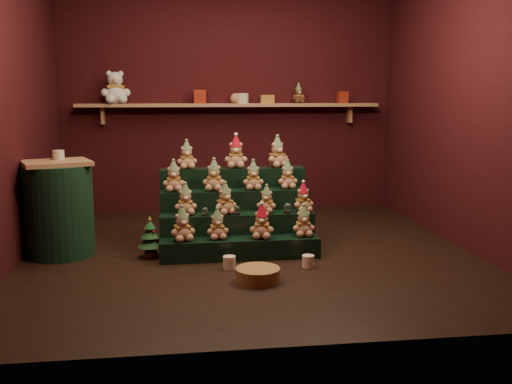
{
  "coord_description": "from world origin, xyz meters",
  "views": [
    {
      "loc": [
        -0.62,
        -5.01,
        1.43
      ],
      "look_at": [
        0.09,
        0.25,
        0.52
      ],
      "focal_mm": 40.0,
      "sensor_mm": 36.0,
      "label": 1
    }
  ],
  "objects": [
    {
      "name": "riser_tier_midback",
      "position": [
        -0.11,
        0.25,
        0.27
      ],
      "size": [
        1.4,
        0.22,
        0.54
      ],
      "primitive_type": "cube",
      "color": "black",
      "rests_on": "ground"
    },
    {
      "name": "wicker_basket",
      "position": [
        -0.04,
        -0.83,
        0.05
      ],
      "size": [
        0.43,
        0.43,
        0.11
      ],
      "primitive_type": "cylinder",
      "rotation": [
        0.0,
        0.0,
        -0.31
      ],
      "color": "olive",
      "rests_on": "ground"
    },
    {
      "name": "teddy_4",
      "position": [
        -0.57,
        0.05,
        0.5
      ],
      "size": [
        0.22,
        0.2,
        0.28
      ],
      "primitive_type": null,
      "rotation": [
        0.0,
        0.0,
        0.13
      ],
      "color": "tan",
      "rests_on": "riser_tier_midfront"
    },
    {
      "name": "riser_tier_midfront",
      "position": [
        -0.11,
        0.03,
        0.18
      ],
      "size": [
        1.4,
        0.22,
        0.36
      ],
      "primitive_type": "cube",
      "color": "black",
      "rests_on": "ground"
    },
    {
      "name": "teddy_2",
      "position": [
        0.08,
        -0.19,
        0.33
      ],
      "size": [
        0.24,
        0.23,
        0.3
      ],
      "primitive_type": null,
      "rotation": [
        0.0,
        0.0,
        -0.2
      ],
      "color": "tan",
      "rests_on": "riser_tier_front"
    },
    {
      "name": "table_ornament",
      "position": [
        -1.69,
        0.25,
        0.89
      ],
      "size": [
        0.1,
        0.1,
        0.08
      ],
      "primitive_type": "cylinder",
      "color": "beige",
      "rests_on": "side_table"
    },
    {
      "name": "right_wall",
      "position": [
        2.05,
        0.0,
        1.4
      ],
      "size": [
        0.1,
        4.0,
        2.8
      ],
      "primitive_type": "cube",
      "color": "black",
      "rests_on": "ground"
    },
    {
      "name": "teddy_8",
      "position": [
        -0.68,
        0.26,
        0.68
      ],
      "size": [
        0.21,
        0.19,
        0.28
      ],
      "primitive_type": null,
      "rotation": [
        0.0,
        0.0,
        0.01
      ],
      "color": "tan",
      "rests_on": "riser_tier_midback"
    },
    {
      "name": "scarf_gift_box",
      "position": [
        0.45,
        1.85,
        1.37
      ],
      "size": [
        0.16,
        0.1,
        0.1
      ],
      "primitive_type": "cube",
      "color": "orange",
      "rests_on": "back_shelf"
    },
    {
      "name": "teddy_10",
      "position": [
        0.07,
        0.25,
        0.68
      ],
      "size": [
        0.2,
        0.18,
        0.27
      ],
      "primitive_type": null,
      "rotation": [
        0.0,
        0.0,
        -0.01
      ],
      "color": "tan",
      "rests_on": "riser_tier_midback"
    },
    {
      "name": "left_wall",
      "position": [
        -2.05,
        0.0,
        1.4
      ],
      "size": [
        0.1,
        4.0,
        2.8
      ],
      "primitive_type": "cube",
      "color": "black",
      "rests_on": "ground"
    },
    {
      "name": "gift_tin_cream",
      "position": [
        0.15,
        1.85,
        1.38
      ],
      "size": [
        0.14,
        0.14,
        0.12
      ],
      "primitive_type": "cylinder",
      "color": "beige",
      "rests_on": "back_shelf"
    },
    {
      "name": "snow_globe_b",
      "position": [
        -0.12,
        -0.03,
        0.4
      ],
      "size": [
        0.06,
        0.06,
        0.08
      ],
      "color": "black",
      "rests_on": "riser_tier_midfront"
    },
    {
      "name": "back_shelf",
      "position": [
        0.0,
        1.87,
        1.29
      ],
      "size": [
        3.6,
        0.26,
        0.24
      ],
      "color": "tan",
      "rests_on": "ground"
    },
    {
      "name": "teddy_9",
      "position": [
        -0.3,
        0.25,
        0.69
      ],
      "size": [
        0.24,
        0.23,
        0.29
      ],
      "primitive_type": null,
      "rotation": [
        0.0,
        0.0,
        -0.2
      ],
      "color": "tan",
      "rests_on": "riser_tier_midback"
    },
    {
      "name": "ground",
      "position": [
        0.0,
        0.0,
        0.0
      ],
      "size": [
        4.0,
        4.0,
        0.0
      ],
      "primitive_type": "plane",
      "color": "black",
      "rests_on": "ground"
    },
    {
      "name": "riser_tier_back",
      "position": [
        -0.11,
        0.47,
        0.36
      ],
      "size": [
        1.4,
        0.22,
        0.72
      ],
      "primitive_type": "cube",
      "color": "black",
      "rests_on": "ground"
    },
    {
      "name": "riser_tier_front",
      "position": [
        -0.11,
        -0.19,
        0.09
      ],
      "size": [
        1.4,
        0.22,
        0.18
      ],
      "primitive_type": "cube",
      "color": "black",
      "rests_on": "ground"
    },
    {
      "name": "teddy_11",
      "position": [
        0.4,
        0.27,
        0.67
      ],
      "size": [
        0.19,
        0.18,
        0.26
      ],
      "primitive_type": null,
      "rotation": [
        0.0,
        0.0,
        0.03
      ],
      "color": "tan",
      "rests_on": "riser_tier_midback"
    },
    {
      "name": "teddy_13",
      "position": [
        -0.07,
        0.49,
        0.87
      ],
      "size": [
        0.25,
        0.23,
        0.31
      ],
      "primitive_type": null,
      "rotation": [
        0.0,
        0.0,
        -0.13
      ],
      "color": "tan",
      "rests_on": "riser_tier_back"
    },
    {
      "name": "front_wall",
      "position": [
        0.0,
        -2.05,
        1.4
      ],
      "size": [
        4.0,
        0.1,
        2.8
      ],
      "primitive_type": "cube",
      "color": "black",
      "rests_on": "ground"
    },
    {
      "name": "snow_globe_a",
      "position": [
        -0.4,
        -0.03,
        0.4
      ],
      "size": [
        0.06,
        0.06,
        0.08
      ],
      "color": "black",
      "rests_on": "riser_tier_midfront"
    },
    {
      "name": "teddy_3",
      "position": [
        0.46,
        -0.17,
        0.32
      ],
      "size": [
        0.2,
        0.18,
        0.28
      ],
      "primitive_type": null,
      "rotation": [
        0.0,
        0.0,
        0.02
      ],
      "color": "tan",
      "rests_on": "riser_tier_front"
    },
    {
      "name": "teddy_5",
      "position": [
        -0.22,
        0.02,
        0.5
      ],
      "size": [
        0.26,
        0.25,
        0.29
      ],
      "primitive_type": null,
      "rotation": [
        0.0,
        0.0,
        0.4
      ],
      "color": "tan",
      "rests_on": "riser_tier_midfront"
    },
    {
      "name": "teddy_6",
      "position": [
        0.16,
        0.04,
        0.48
      ],
      "size": [
        0.22,
        0.21,
        0.25
      ],
      "primitive_type": null,
      "rotation": [
        0.0,
        0.0,
        -0.36
      ],
      "color": "tan",
      "rests_on": "riser_tier_midfront"
    },
    {
      "name": "white_bear",
      "position": [
        -1.33,
        1.84,
        1.56
      ],
      "size": [
        0.38,
        0.36,
        0.47
      ],
      "primitive_type": null,
      "rotation": [
        0.0,
        0.0,
        0.18
      ],
      "color": "white",
      "rests_on": "back_shelf"
    },
    {
      "name": "teddy_0",
      "position": [
        -0.61,
        -0.19,
        0.33
      ],
      "size": [
        0.26,
        0.25,
        0.3
      ],
      "primitive_type": null,
      "rotation": [
        0.0,
        0.0,
        0.29
      ],
      "color": "tan",
      "rests_on": "riser_tier_front"
    },
    {
      "name": "gift_tin_red_a",
      "position": [
        -0.36,
        1.85,
        1.4
      ],
      "size": [
        0.14,
        0.14,
        0.16
      ],
      "primitive_type": "cube",
      "color": "#9D2B18",
      "rests_on": "back_shelf"
    },
    {
      "name": "mug_left",
      "position": [
        -0.23,
        -0.47,
        0.05
      ],
      "size": [
        0.11,
        0.11,
        0.11
      ],
      "primitive_type": "cylinder",
      "color": "beige",
      "rests_on": "ground"
    },
    {
      "name": "side_table",
      "position": [
        -1.69,
        0.15,
        0.42
      ],
      "size": [
        0.68,
        0.63,
        0.85
      ],
      "rotation": [
        0.0,
        0.0,
        0.36
      ],
      "color": "tan",
      "rests_on": "ground"
    },
    {
      "name": "brown_bear",
      "position": [
        0.83,
        1.84,
        1.43
      ],
      "size": [
        0.19,
        0.18,
        0.23
      ],
      "primitive_type": null,
      "rotation": [
        0.0,
        0.0,
        0.23
      ],
      "color": "#4E291A",
      "rests_on": "back_shelf"
    },
    {
      "name": "teddy_12",
      "position": [
        -0.55,
        0.48,
        0.85
      ],
      "size": [
        0.21,
        0.2,
        0.27
      ],
      "primitive_type": null,
      "rotation": [
        0.0,
        0.0,
        0.14
      ],
      "color": "tan",
      "rests_on": "riser_tier_back"
    },
    {
      "name": "back_wall",
      "position": [
        0.0,
        2.05,
        1.4
      ],
      "size": [
        4.0,
        0.1,
        2.8
      ],
      "primitive_type": "cube",
      "color": "black",
      "rests_on": "ground"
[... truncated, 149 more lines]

